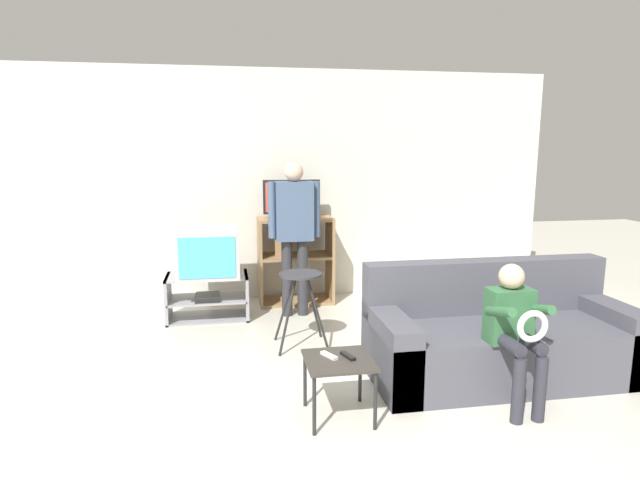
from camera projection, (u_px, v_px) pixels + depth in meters
ground_plane at (352, 485)px, 2.80m from camera, size 18.00×18.00×0.00m
wall_back at (279, 186)px, 6.12m from camera, size 6.40×0.06×2.60m
tv_stand at (208, 297)px, 5.48m from camera, size 0.82×0.46×0.46m
television_main at (208, 252)px, 5.39m from camera, size 0.62×0.60×0.48m
media_shelf at (295, 259)px, 6.01m from camera, size 0.83×0.44×0.97m
television_flat at (292, 200)px, 5.89m from camera, size 0.63×0.20×0.42m
folding_stool at (301, 286)px, 4.65m from camera, size 0.45×0.41×0.67m
snack_table at (339, 367)px, 3.44m from camera, size 0.43×0.43×0.40m
remote_control_black at (348, 356)px, 3.45m from camera, size 0.08×0.15×0.02m
remote_control_white at (329, 356)px, 3.46m from camera, size 0.10×0.14×0.02m
couch at (499, 338)px, 4.10m from camera, size 1.99×0.83×0.86m
person_standing_adult at (294, 224)px, 5.45m from camera, size 0.53×0.20×1.59m
person_seated_child at (515, 324)px, 3.55m from camera, size 0.33×0.43×0.97m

